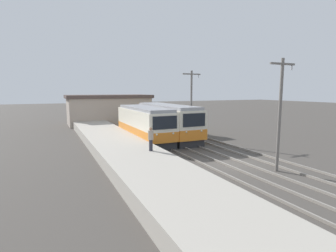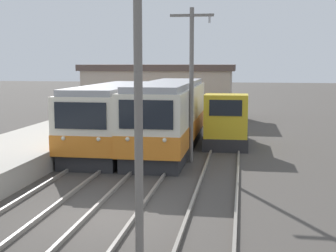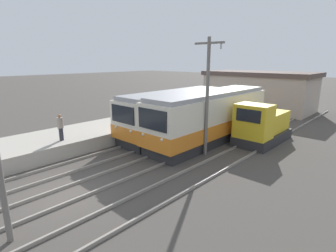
% 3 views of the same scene
% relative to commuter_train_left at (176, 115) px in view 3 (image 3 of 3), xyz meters
% --- Properties ---
extents(ground_plane, '(200.00, 200.00, 0.00)m').
position_rel_commuter_train_left_xyz_m(ground_plane, '(2.60, -10.49, -1.64)').
color(ground_plane, '#47423D').
extents(platform_left, '(4.50, 54.00, 0.92)m').
position_rel_commuter_train_left_xyz_m(platform_left, '(-3.65, -10.49, -1.18)').
color(platform_left, '#ADA599').
rests_on(platform_left, ground).
extents(track_left, '(1.54, 60.00, 0.14)m').
position_rel_commuter_train_left_xyz_m(track_left, '(0.00, -10.49, -1.57)').
color(track_left, gray).
rests_on(track_left, ground).
extents(track_center, '(1.54, 60.00, 0.14)m').
position_rel_commuter_train_left_xyz_m(track_center, '(2.80, -10.49, -1.57)').
color(track_center, gray).
rests_on(track_center, ground).
extents(track_right, '(1.54, 60.00, 0.14)m').
position_rel_commuter_train_left_xyz_m(track_right, '(5.80, -10.49, -1.57)').
color(track_right, gray).
rests_on(track_right, ground).
extents(commuter_train_left, '(2.84, 10.44, 3.52)m').
position_rel_commuter_train_left_xyz_m(commuter_train_left, '(0.00, 0.00, 0.00)').
color(commuter_train_left, '#28282B').
rests_on(commuter_train_left, ground).
extents(commuter_train_center, '(2.84, 11.90, 3.67)m').
position_rel_commuter_train_left_xyz_m(commuter_train_center, '(2.80, 0.65, 0.06)').
color(commuter_train_center, '#28282B').
rests_on(commuter_train_center, ground).
extents(shunting_locomotive, '(2.40, 5.23, 3.00)m').
position_rel_commuter_train_left_xyz_m(shunting_locomotive, '(5.80, 2.79, -0.44)').
color(shunting_locomotive, '#28282B').
rests_on(shunting_locomotive, ground).
extents(catenary_mast_mid, '(2.00, 0.20, 7.15)m').
position_rel_commuter_train_left_xyz_m(catenary_mast_mid, '(4.31, -2.07, 2.25)').
color(catenary_mast_mid, slate).
rests_on(catenary_mast_mid, ground).
extents(person_on_platform, '(0.38, 0.38, 1.68)m').
position_rel_commuter_train_left_xyz_m(person_on_platform, '(-2.44, -8.16, 0.20)').
color(person_on_platform, '#282833').
rests_on(person_on_platform, platform_left).
extents(station_building, '(12.60, 6.30, 4.51)m').
position_rel_commuter_train_left_xyz_m(station_building, '(-0.30, 15.51, 0.64)').
color(station_building, '#AD9E8E').
rests_on(station_building, ground).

